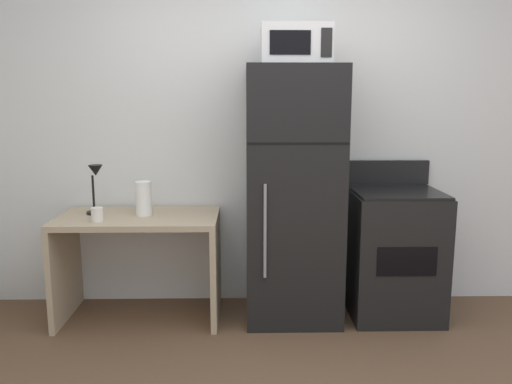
% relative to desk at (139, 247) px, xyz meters
% --- Properties ---
extents(wall_back_white, '(5.00, 0.10, 2.60)m').
position_rel_desk_xyz_m(wall_back_white, '(0.97, 0.38, 0.78)').
color(wall_back_white, silver).
rests_on(wall_back_white, ground).
extents(desk, '(1.12, 0.63, 0.75)m').
position_rel_desk_xyz_m(desk, '(0.00, 0.00, 0.00)').
color(desk, tan).
rests_on(desk, ground).
extents(desk_lamp, '(0.14, 0.12, 0.35)m').
position_rel_desk_xyz_m(desk_lamp, '(-0.30, 0.05, 0.47)').
color(desk_lamp, black).
rests_on(desk_lamp, desk).
extents(coffee_mug, '(0.08, 0.08, 0.09)m').
position_rel_desk_xyz_m(coffee_mug, '(-0.24, -0.17, 0.28)').
color(coffee_mug, white).
rests_on(coffee_mug, desk).
extents(paper_towel_roll, '(0.11, 0.11, 0.24)m').
position_rel_desk_xyz_m(paper_towel_roll, '(0.04, 0.01, 0.35)').
color(paper_towel_roll, white).
rests_on(paper_towel_roll, desk).
extents(refrigerator, '(0.66, 0.63, 1.78)m').
position_rel_desk_xyz_m(refrigerator, '(1.09, 0.01, 0.37)').
color(refrigerator, black).
rests_on(refrigerator, ground).
extents(microwave, '(0.46, 0.35, 0.26)m').
position_rel_desk_xyz_m(microwave, '(1.09, -0.01, 1.39)').
color(microwave, silver).
rests_on(microwave, refrigerator).
extents(oven_range, '(0.63, 0.61, 1.10)m').
position_rel_desk_xyz_m(oven_range, '(1.82, 0.02, -0.05)').
color(oven_range, black).
rests_on(oven_range, ground).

